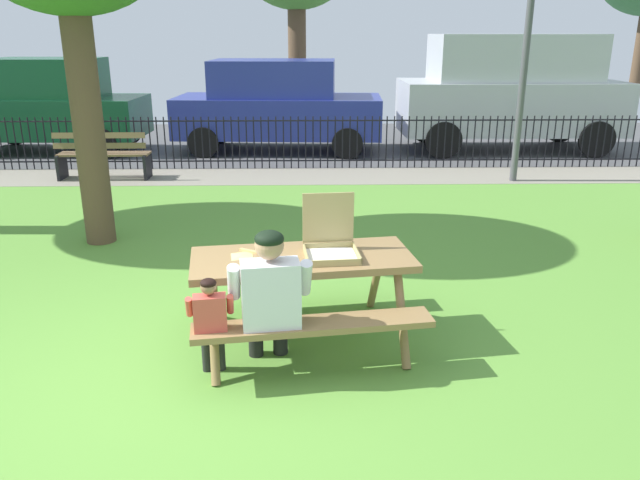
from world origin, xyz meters
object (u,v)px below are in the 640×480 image
(adult_at_table, at_px, (270,296))
(parked_car_far_left, at_px, (51,105))
(picnic_table_foreground, at_px, (302,276))
(child_at_table, at_px, (211,319))
(park_bench_center, at_px, (103,156))
(lamp_post_walkway, at_px, (529,17))
(pizza_box_open, at_px, (330,241))
(parked_car_left, at_px, (277,105))
(pizza_slice_on_table, at_px, (243,254))
(parked_car_center, at_px, (510,90))

(adult_at_table, relative_size, parked_car_far_left, 0.30)
(picnic_table_foreground, xyz_separation_m, child_at_table, (-0.67, -0.63, -0.08))
(parked_car_far_left, bearing_deg, child_at_table, -63.44)
(picnic_table_foreground, relative_size, parked_car_far_left, 0.50)
(park_bench_center, relative_size, lamp_post_walkway, 0.35)
(park_bench_center, xyz_separation_m, parked_car_far_left, (-1.89, 2.72, 0.59))
(pizza_box_open, distance_m, parked_car_left, 8.92)
(pizza_box_open, height_order, lamp_post_walkway, lamp_post_walkway)
(picnic_table_foreground, distance_m, pizza_slice_on_table, 0.52)
(parked_car_center, bearing_deg, child_at_table, -118.33)
(parked_car_center, bearing_deg, picnic_table_foreground, -116.66)
(lamp_post_walkway, bearing_deg, parked_car_center, 75.45)
(pizza_slice_on_table, bearing_deg, parked_car_left, 90.59)
(parked_car_left, height_order, parked_car_center, parked_car_center)
(lamp_post_walkway, bearing_deg, parked_car_far_left, 161.72)
(picnic_table_foreground, height_order, park_bench_center, park_bench_center)
(pizza_box_open, height_order, parked_car_far_left, parked_car_far_left)
(picnic_table_foreground, distance_m, pizza_box_open, 0.37)
(parked_car_left, bearing_deg, park_bench_center, -137.68)
(lamp_post_walkway, bearing_deg, pizza_slice_on_table, -125.47)
(parked_car_far_left, height_order, parked_car_center, parked_car_center)
(pizza_slice_on_table, relative_size, lamp_post_walkway, 0.06)
(pizza_box_open, xyz_separation_m, parked_car_left, (-0.81, 8.89, 0.12))
(pizza_slice_on_table, xyz_separation_m, child_at_table, (-0.19, -0.67, -0.26))
(pizza_box_open, distance_m, lamp_post_walkway, 7.06)
(parked_car_center, bearing_deg, parked_car_far_left, -180.00)
(child_at_table, distance_m, parked_car_left, 9.58)
(lamp_post_walkway, distance_m, parked_car_center, 3.43)
(picnic_table_foreground, relative_size, parked_car_center, 0.42)
(lamp_post_walkway, distance_m, parked_car_left, 5.52)
(park_bench_center, distance_m, lamp_post_walkway, 7.63)
(park_bench_center, bearing_deg, picnic_table_foreground, -60.21)
(pizza_box_open, relative_size, lamp_post_walkway, 0.11)
(parked_car_far_left, xyz_separation_m, parked_car_left, (4.87, 0.00, -0.01))
(parked_car_left, bearing_deg, adult_at_table, -87.96)
(pizza_box_open, distance_m, child_at_table, 1.19)
(pizza_slice_on_table, xyz_separation_m, parked_car_left, (-0.09, 8.90, 0.23))
(child_at_table, xyz_separation_m, lamp_post_walkway, (4.37, 6.54, 2.21))
(child_at_table, height_order, parked_car_left, parked_car_left)
(parked_car_left, bearing_deg, pizza_slice_on_table, -89.41)
(picnic_table_foreground, distance_m, park_bench_center, 7.17)
(picnic_table_foreground, relative_size, lamp_post_walkway, 0.44)
(child_at_table, bearing_deg, picnic_table_foreground, 43.17)
(pizza_box_open, bearing_deg, child_at_table, -142.93)
(child_at_table, height_order, parked_car_center, parked_car_center)
(park_bench_center, xyz_separation_m, parked_car_center, (8.05, 2.72, 0.89))
(child_at_table, bearing_deg, pizza_slice_on_table, 74.44)
(parked_car_far_left, xyz_separation_m, parked_car_center, (9.94, 0.00, 0.29))
(lamp_post_walkway, bearing_deg, pizza_box_open, -120.64)
(parked_car_left, bearing_deg, picnic_table_foreground, -86.32)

